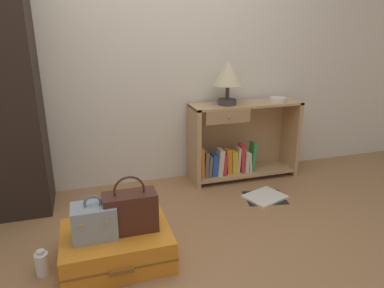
{
  "coord_description": "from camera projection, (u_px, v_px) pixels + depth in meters",
  "views": [
    {
      "loc": [
        -0.62,
        -1.72,
        1.44
      ],
      "look_at": [
        0.17,
        0.82,
        0.55
      ],
      "focal_mm": 33.14,
      "sensor_mm": 36.0,
      "label": 1
    }
  ],
  "objects": [
    {
      "name": "table_lamp",
      "position": [
        228.0,
        75.0,
        3.18
      ],
      "size": [
        0.28,
        0.28,
        0.4
      ],
      "color": "#3D3838",
      "rests_on": "bookshelf"
    },
    {
      "name": "handbag",
      "position": [
        131.0,
        211.0,
        2.19
      ],
      "size": [
        0.33,
        0.16,
        0.37
      ],
      "color": "#472319",
      "rests_on": "suitcase_large"
    },
    {
      "name": "bookshelf",
      "position": [
        239.0,
        143.0,
        3.46
      ],
      "size": [
        1.06,
        0.33,
        0.75
      ],
      "color": "tan",
      "rests_on": "ground_plane"
    },
    {
      "name": "open_book_on_floor",
      "position": [
        265.0,
        197.0,
        3.11
      ],
      "size": [
        0.4,
        0.36,
        0.02
      ],
      "color": "white",
      "rests_on": "ground_plane"
    },
    {
      "name": "train_case",
      "position": [
        94.0,
        221.0,
        2.13
      ],
      "size": [
        0.26,
        0.2,
        0.28
      ],
      "color": "#8E99A3",
      "rests_on": "suitcase_large"
    },
    {
      "name": "ground_plane",
      "position": [
        205.0,
        271.0,
        2.19
      ],
      "size": [
        9.0,
        9.0,
        0.0
      ],
      "primitive_type": "plane",
      "color": "#9E7047"
    },
    {
      "name": "bowl",
      "position": [
        278.0,
        99.0,
        3.39
      ],
      "size": [
        0.16,
        0.16,
        0.04
      ],
      "primitive_type": "cylinder",
      "color": "silver",
      "rests_on": "bookshelf"
    },
    {
      "name": "bottle",
      "position": [
        42.0,
        263.0,
        2.14
      ],
      "size": [
        0.08,
        0.08,
        0.17
      ],
      "color": "white",
      "rests_on": "ground_plane"
    },
    {
      "name": "back_wall",
      "position": [
        151.0,
        42.0,
        3.13
      ],
      "size": [
        6.4,
        0.1,
        2.6
      ],
      "primitive_type": "cube",
      "color": "silver",
      "rests_on": "ground_plane"
    },
    {
      "name": "suitcase_large",
      "position": [
        117.0,
        246.0,
        2.25
      ],
      "size": [
        0.68,
        0.53,
        0.22
      ],
      "color": "orange",
      "rests_on": "ground_plane"
    }
  ]
}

